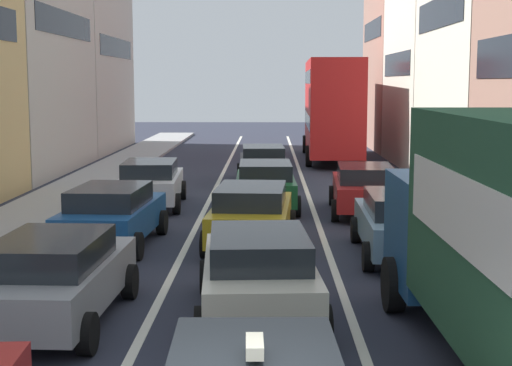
{
  "coord_description": "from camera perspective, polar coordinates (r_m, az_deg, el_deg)",
  "views": [
    {
      "loc": [
        0.29,
        -5.71,
        3.96
      ],
      "look_at": [
        0.0,
        12.0,
        1.6
      ],
      "focal_mm": 53.09,
      "sensor_mm": 36.0,
      "label": 1
    }
  ],
  "objects": [
    {
      "name": "sidewalk_left",
      "position": [
        26.92,
        -14.12,
        -0.95
      ],
      "size": [
        2.6,
        64.0,
        0.14
      ],
      "primitive_type": "cube",
      "color": "#9B9B9B",
      "rests_on": "ground"
    },
    {
      "name": "coupe_centre_lane_fourth",
      "position": [
        23.72,
        0.7,
        -0.07
      ],
      "size": [
        2.13,
        4.33,
        1.49
      ],
      "rotation": [
        0.0,
        0.0,
        1.59
      ],
      "color": "#19592D",
      "rests_on": "ground"
    },
    {
      "name": "sedan_right_lane_behind_truck",
      "position": [
        17.56,
        10.98,
        -2.93
      ],
      "size": [
        2.15,
        4.34,
        1.49
      ],
      "rotation": [
        0.0,
        0.0,
        1.55
      ],
      "color": "#759EB7",
      "rests_on": "ground"
    },
    {
      "name": "lane_stripe_right",
      "position": [
        26.05,
        4.03,
        -1.16
      ],
      "size": [
        0.16,
        60.0,
        0.01
      ],
      "primitive_type": "cube",
      "color": "silver",
      "rests_on": "ground"
    },
    {
      "name": "wagon_right_lane_far",
      "position": [
        23.11,
        8.18,
        -0.35
      ],
      "size": [
        2.26,
        4.39,
        1.49
      ],
      "rotation": [
        0.0,
        0.0,
        1.51
      ],
      "color": "#A51E1E",
      "rests_on": "ground"
    },
    {
      "name": "wagon_left_lane_second",
      "position": [
        12.94,
        -14.97,
        -6.83
      ],
      "size": [
        2.17,
        4.35,
        1.49
      ],
      "rotation": [
        0.0,
        0.0,
        1.54
      ],
      "color": "gray",
      "rests_on": "ground"
    },
    {
      "name": "sedan_centre_lane_fifth",
      "position": [
        29.8,
        0.54,
        1.5
      ],
      "size": [
        2.19,
        4.36,
        1.49
      ],
      "rotation": [
        0.0,
        0.0,
        1.61
      ],
      "color": "black",
      "rests_on": "ground"
    },
    {
      "name": "sedan_left_lane_third",
      "position": [
        18.66,
        -10.8,
        -2.31
      ],
      "size": [
        2.26,
        4.39,
        1.49
      ],
      "rotation": [
        0.0,
        0.0,
        1.52
      ],
      "color": "#194C8C",
      "rests_on": "ground"
    },
    {
      "name": "lane_stripe_left",
      "position": [
        26.09,
        -3.45,
        -1.14
      ],
      "size": [
        0.16,
        60.0,
        0.01
      ],
      "primitive_type": "cube",
      "color": "silver",
      "rests_on": "ground"
    },
    {
      "name": "bus_mid_queue_primary",
      "position": [
        38.9,
        5.75,
        5.89
      ],
      "size": [
        3.0,
        10.56,
        5.06
      ],
      "rotation": [
        0.0,
        0.0,
        1.55
      ],
      "color": "#B21919",
      "rests_on": "ground"
    },
    {
      "name": "hatchback_centre_lane_third",
      "position": [
        18.39,
        -0.34,
        -2.31
      ],
      "size": [
        2.27,
        4.4,
        1.49
      ],
      "rotation": [
        0.0,
        0.0,
        1.51
      ],
      "color": "#B29319",
      "rests_on": "ground"
    },
    {
      "name": "sedan_centre_lane_second",
      "position": [
        12.79,
        0.19,
        -6.73
      ],
      "size": [
        2.27,
        4.4,
        1.49
      ],
      "rotation": [
        0.0,
        0.0,
        1.63
      ],
      "color": "beige",
      "rests_on": "ground"
    },
    {
      "name": "sedan_left_lane_fourth",
      "position": [
        24.38,
        -7.95,
        0.07
      ],
      "size": [
        2.24,
        4.38,
        1.49
      ],
      "rotation": [
        0.0,
        0.0,
        1.62
      ],
      "color": "silver",
      "rests_on": "ground"
    }
  ]
}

